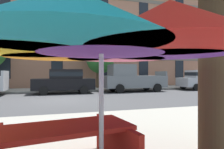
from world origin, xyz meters
TOP-DOWN VIEW (x-y plane):
  - ground_plane at (0.00, 0.00)m, footprint 120.00×120.00m
  - sidewalk_far at (0.00, 6.80)m, footprint 56.00×3.60m
  - apartment_building at (0.00, 14.99)m, footprint 42.16×12.08m
  - sedan_black at (0.36, 3.70)m, footprint 4.40×1.98m
  - pickup_gray at (5.71, 3.70)m, footprint 5.10×2.12m
  - sedan_silver at (12.63, 3.70)m, footprint 4.40×1.98m
  - street_tree_middle at (3.84, 7.26)m, footprint 2.84×2.74m
  - patio_umbrella at (-0.01, -9.00)m, footprint 3.38×3.14m
  - picnic_table at (-0.45, -8.64)m, footprint 1.99×1.75m

SIDE VIEW (x-z plane):
  - ground_plane at x=0.00m, z-range 0.00..0.00m
  - sidewalk_far at x=0.00m, z-range 0.00..0.12m
  - picnic_table at x=-0.45m, z-range 0.10..0.87m
  - sedan_black at x=0.36m, z-range 0.06..1.84m
  - sedan_silver at x=12.63m, z-range 0.06..1.84m
  - pickup_gray at x=5.71m, z-range -0.07..2.13m
  - patio_umbrella at x=-0.01m, z-range 0.82..3.04m
  - street_tree_middle at x=3.84m, z-range 0.77..5.46m
  - apartment_building at x=0.00m, z-range 0.00..19.20m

